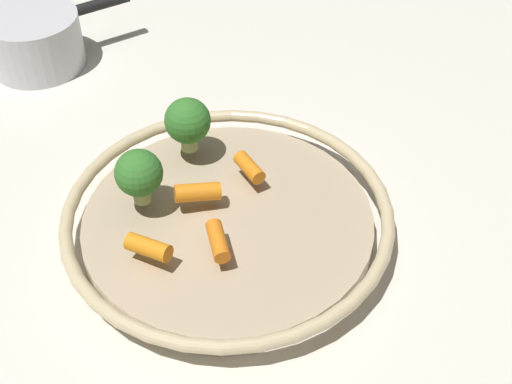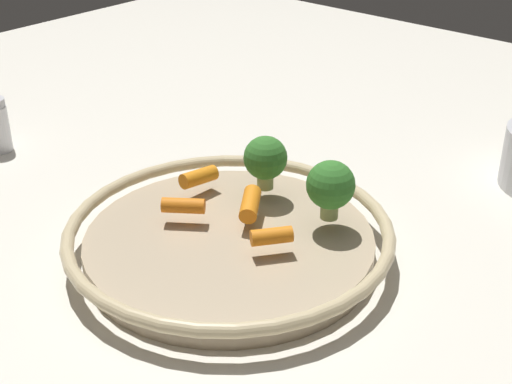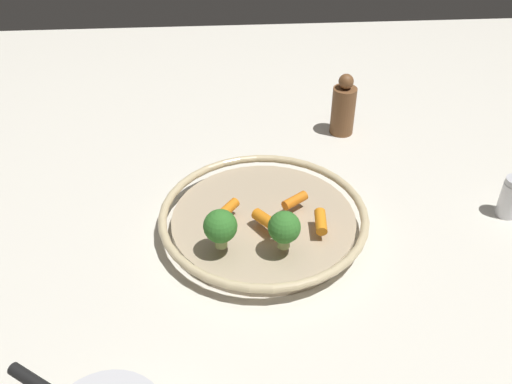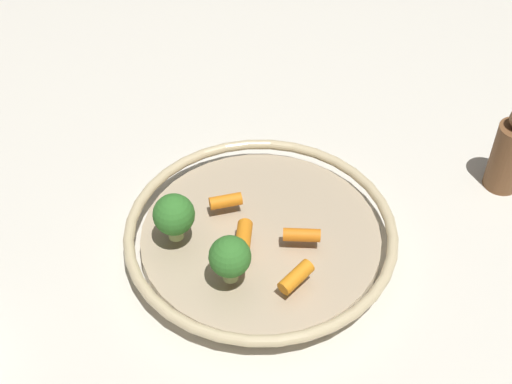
{
  "view_description": "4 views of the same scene",
  "coord_description": "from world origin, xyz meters",
  "px_view_note": "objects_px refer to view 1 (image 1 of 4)",
  "views": [
    {
      "loc": [
        -0.47,
        -0.23,
        0.56
      ],
      "look_at": [
        0.01,
        -0.03,
        0.06
      ],
      "focal_mm": 49.02,
      "sensor_mm": 36.0,
      "label": 1
    },
    {
      "loc": [
        0.46,
        -0.49,
        0.44
      ],
      "look_at": [
        0.02,
        0.03,
        0.07
      ],
      "focal_mm": 51.42,
      "sensor_mm": 36.0,
      "label": 2
    },
    {
      "loc": [
        0.06,
        0.73,
        0.64
      ],
      "look_at": [
        0.01,
        -0.02,
        0.07
      ],
      "focal_mm": 39.59,
      "sensor_mm": 36.0,
      "label": 3
    },
    {
      "loc": [
        -0.39,
        0.49,
        0.72
      ],
      "look_at": [
        0.03,
        -0.03,
        0.06
      ],
      "focal_mm": 50.33,
      "sensor_mm": 36.0,
      "label": 4
    }
  ],
  "objects_px": {
    "saucepan": "(36,40)",
    "baby_carrot_near_rim": "(218,241)",
    "serving_bowl": "(228,220)",
    "broccoli_floret_small": "(188,122)",
    "baby_carrot_right": "(198,192)",
    "baby_carrot_left": "(148,247)",
    "broccoli_floret_large": "(139,174)",
    "baby_carrot_back": "(251,168)"
  },
  "relations": [
    {
      "from": "saucepan",
      "to": "baby_carrot_near_rim",
      "type": "bearing_deg",
      "value": -122.56
    },
    {
      "from": "serving_bowl",
      "to": "broccoli_floret_small",
      "type": "bearing_deg",
      "value": 48.06
    },
    {
      "from": "serving_bowl",
      "to": "baby_carrot_near_rim",
      "type": "xyz_separation_m",
      "value": [
        -0.05,
        -0.01,
        0.03
      ]
    },
    {
      "from": "serving_bowl",
      "to": "saucepan",
      "type": "height_order",
      "value": "saucepan"
    },
    {
      "from": "baby_carrot_right",
      "to": "broccoli_floret_small",
      "type": "relative_size",
      "value": 0.73
    },
    {
      "from": "baby_carrot_left",
      "to": "broccoli_floret_small",
      "type": "height_order",
      "value": "broccoli_floret_small"
    },
    {
      "from": "baby_carrot_left",
      "to": "broccoli_floret_small",
      "type": "bearing_deg",
      "value": 12.64
    },
    {
      "from": "baby_carrot_near_rim",
      "to": "baby_carrot_left",
      "type": "relative_size",
      "value": 1.0
    },
    {
      "from": "saucepan",
      "to": "broccoli_floret_large",
      "type": "bearing_deg",
      "value": -127.11
    },
    {
      "from": "saucepan",
      "to": "baby_carrot_left",
      "type": "bearing_deg",
      "value": -130.31
    },
    {
      "from": "baby_carrot_left",
      "to": "baby_carrot_near_rim",
      "type": "bearing_deg",
      "value": -59.4
    },
    {
      "from": "serving_bowl",
      "to": "baby_carrot_left",
      "type": "height_order",
      "value": "baby_carrot_left"
    },
    {
      "from": "serving_bowl",
      "to": "baby_carrot_left",
      "type": "bearing_deg",
      "value": 153.45
    },
    {
      "from": "baby_carrot_left",
      "to": "baby_carrot_right",
      "type": "height_order",
      "value": "baby_carrot_right"
    },
    {
      "from": "broccoli_floret_small",
      "to": "baby_carrot_right",
      "type": "bearing_deg",
      "value": -147.47
    },
    {
      "from": "serving_bowl",
      "to": "saucepan",
      "type": "bearing_deg",
      "value": 62.4
    },
    {
      "from": "baby_carrot_near_rim",
      "to": "baby_carrot_left",
      "type": "xyz_separation_m",
      "value": [
        -0.03,
        0.06,
        0.0
      ]
    },
    {
      "from": "baby_carrot_back",
      "to": "broccoli_floret_large",
      "type": "distance_m",
      "value": 0.13
    },
    {
      "from": "baby_carrot_near_rim",
      "to": "broccoli_floret_small",
      "type": "height_order",
      "value": "broccoli_floret_small"
    },
    {
      "from": "baby_carrot_back",
      "to": "broccoli_floret_large",
      "type": "bearing_deg",
      "value": 132.52
    },
    {
      "from": "baby_carrot_right",
      "to": "baby_carrot_back",
      "type": "bearing_deg",
      "value": -32.03
    },
    {
      "from": "baby_carrot_left",
      "to": "broccoli_floret_large",
      "type": "bearing_deg",
      "value": 34.06
    },
    {
      "from": "baby_carrot_right",
      "to": "broccoli_floret_small",
      "type": "bearing_deg",
      "value": 32.53
    },
    {
      "from": "baby_carrot_back",
      "to": "saucepan",
      "type": "relative_size",
      "value": 0.22
    },
    {
      "from": "serving_bowl",
      "to": "baby_carrot_right",
      "type": "relative_size",
      "value": 7.3
    },
    {
      "from": "serving_bowl",
      "to": "baby_carrot_near_rim",
      "type": "relative_size",
      "value": 7.55
    },
    {
      "from": "broccoli_floret_small",
      "to": "saucepan",
      "type": "distance_m",
      "value": 0.34
    },
    {
      "from": "serving_bowl",
      "to": "broccoli_floret_large",
      "type": "bearing_deg",
      "value": 105.31
    },
    {
      "from": "baby_carrot_near_rim",
      "to": "baby_carrot_right",
      "type": "distance_m",
      "value": 0.07
    },
    {
      "from": "serving_bowl",
      "to": "baby_carrot_right",
      "type": "xyz_separation_m",
      "value": [
        0.0,
        0.03,
        0.03
      ]
    },
    {
      "from": "baby_carrot_right",
      "to": "saucepan",
      "type": "relative_size",
      "value": 0.25
    },
    {
      "from": "broccoli_floret_large",
      "to": "saucepan",
      "type": "xyz_separation_m",
      "value": [
        0.23,
        0.3,
        -0.04
      ]
    },
    {
      "from": "broccoli_floret_small",
      "to": "saucepan",
      "type": "height_order",
      "value": "broccoli_floret_small"
    },
    {
      "from": "baby_carrot_back",
      "to": "broccoli_floret_large",
      "type": "xyz_separation_m",
      "value": [
        -0.08,
        0.09,
        0.03
      ]
    },
    {
      "from": "baby_carrot_left",
      "to": "baby_carrot_back",
      "type": "xyz_separation_m",
      "value": [
        0.15,
        -0.05,
        -0.0
      ]
    },
    {
      "from": "saucepan",
      "to": "baby_carrot_back",
      "type": "bearing_deg",
      "value": -110.24
    },
    {
      "from": "broccoli_floret_small",
      "to": "saucepan",
      "type": "xyz_separation_m",
      "value": [
        0.13,
        0.31,
        -0.04
      ]
    },
    {
      "from": "serving_bowl",
      "to": "baby_carrot_back",
      "type": "bearing_deg",
      "value": -2.4
    },
    {
      "from": "baby_carrot_left",
      "to": "broccoli_floret_small",
      "type": "relative_size",
      "value": 0.71
    },
    {
      "from": "baby_carrot_right",
      "to": "broccoli_floret_small",
      "type": "height_order",
      "value": "broccoli_floret_small"
    },
    {
      "from": "baby_carrot_back",
      "to": "broccoli_floret_small",
      "type": "bearing_deg",
      "value": 80.8
    },
    {
      "from": "baby_carrot_right",
      "to": "saucepan",
      "type": "xyz_separation_m",
      "value": [
        0.2,
        0.36,
        -0.01
      ]
    }
  ]
}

